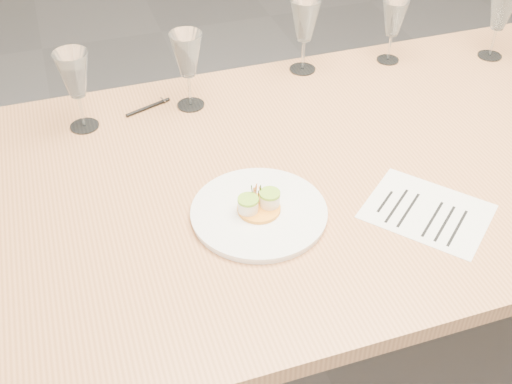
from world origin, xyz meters
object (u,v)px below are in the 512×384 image
object	(u,v)px
wine_glass_3	(394,19)
dining_table	(334,184)
dinner_plate	(259,211)
recipe_sheet	(427,212)
ballpoint_pen	(148,107)
wine_glass_4	(501,12)
wine_glass_2	(305,21)
wine_glass_0	(74,76)
wine_glass_1	(187,56)

from	to	relation	value
wine_glass_3	dining_table	bearing A→B (deg)	-130.50
dinner_plate	recipe_sheet	xyz separation A→B (m)	(0.35, -0.10, -0.01)
dinner_plate	ballpoint_pen	size ratio (longest dim) A/B	2.32
wine_glass_4	wine_glass_2	bearing A→B (deg)	169.74
wine_glass_2	wine_glass_4	xyz separation A→B (m)	(0.56, -0.10, -0.01)
dinner_plate	recipe_sheet	distance (m)	0.36
recipe_sheet	wine_glass_2	distance (m)	0.67
wine_glass_0	wine_glass_3	bearing A→B (deg)	4.40
wine_glass_0	wine_glass_2	world-z (taller)	wine_glass_2
dining_table	wine_glass_3	bearing A→B (deg)	49.50
dining_table	ballpoint_pen	world-z (taller)	ballpoint_pen
wine_glass_2	wine_glass_3	distance (m)	0.26
ballpoint_pen	wine_glass_1	world-z (taller)	wine_glass_1
dinner_plate	recipe_sheet	size ratio (longest dim) A/B	0.91
wine_glass_2	wine_glass_4	size ratio (longest dim) A/B	1.06
wine_glass_2	dining_table	bearing A→B (deg)	-101.21
dinner_plate	recipe_sheet	bearing A→B (deg)	-16.46
wine_glass_1	wine_glass_2	bearing A→B (deg)	13.49
wine_glass_1	wine_glass_4	xyz separation A→B (m)	(0.91, -0.02, -0.00)
wine_glass_1	dining_table	bearing A→B (deg)	-52.53
dining_table	wine_glass_4	size ratio (longest dim) A/B	11.93
dining_table	wine_glass_3	size ratio (longest dim) A/B	12.97
wine_glass_3	wine_glass_4	distance (m)	0.31
wine_glass_1	wine_glass_3	distance (m)	0.61
dining_table	ballpoint_pen	xyz separation A→B (m)	(-0.38, 0.37, 0.07)
dinner_plate	wine_glass_3	world-z (taller)	wine_glass_3
wine_glass_4	ballpoint_pen	bearing A→B (deg)	177.93
ballpoint_pen	wine_glass_0	distance (m)	0.22
recipe_sheet	wine_glass_3	distance (m)	0.68
dinner_plate	wine_glass_3	xyz separation A→B (m)	(0.58, 0.53, 0.12)
dining_table	wine_glass_1	world-z (taller)	wine_glass_1
dinner_plate	ballpoint_pen	bearing A→B (deg)	106.32
recipe_sheet	wine_glass_4	xyz separation A→B (m)	(0.53, 0.56, 0.14)
dinner_plate	wine_glass_1	world-z (taller)	wine_glass_1
ballpoint_pen	wine_glass_2	distance (m)	0.49
dinner_plate	wine_glass_3	size ratio (longest dim) A/B	1.57
dining_table	recipe_sheet	distance (m)	0.26
recipe_sheet	ballpoint_pen	world-z (taller)	ballpoint_pen
dinner_plate	ballpoint_pen	xyz separation A→B (m)	(-0.14, 0.49, -0.01)
wine_glass_4	dining_table	bearing A→B (deg)	-152.85
recipe_sheet	wine_glass_2	world-z (taller)	wine_glass_2
wine_glass_2	ballpoint_pen	bearing A→B (deg)	-172.08
wine_glass_2	wine_glass_4	world-z (taller)	wine_glass_2
recipe_sheet	ballpoint_pen	size ratio (longest dim) A/B	2.55
wine_glass_3	wine_glass_1	bearing A→B (deg)	-174.72
dining_table	wine_glass_0	world-z (taller)	wine_glass_0
dinner_plate	wine_glass_3	distance (m)	0.79
dining_table	recipe_sheet	world-z (taller)	recipe_sheet
dining_table	wine_glass_3	world-z (taller)	wine_glass_3
wine_glass_1	wine_glass_2	xyz separation A→B (m)	(0.35, 0.08, 0.00)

